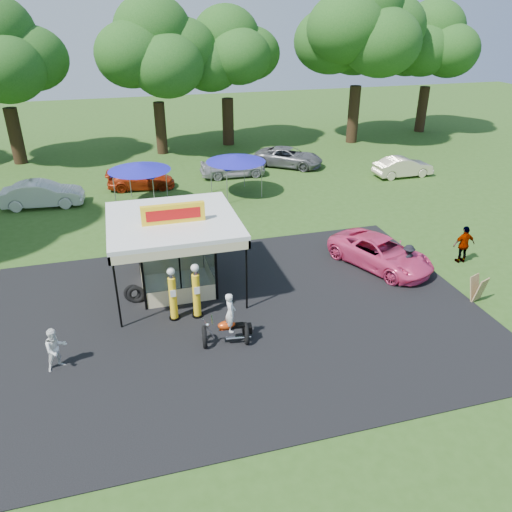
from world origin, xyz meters
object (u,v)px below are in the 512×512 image
object	(u,v)px
gas_station_kiosk	(175,252)
a_frame_sign	(478,289)
spectator_west	(56,349)
gas_pump_left	(173,295)
pink_sedan	(381,253)
bg_car_a	(42,194)
bg_car_c	(233,166)
tent_west	(139,167)
gas_pump_right	(196,292)
bg_car_d	(289,157)
kiosk_car	(171,257)
spectator_east_b	(464,245)
bg_car_b	(141,179)
tent_east	(236,159)
bg_car_e	(403,167)
motorcycle	(229,324)
spectator_east_a	(408,260)

from	to	relation	value
gas_station_kiosk	a_frame_sign	distance (m)	13.08
spectator_west	gas_pump_left	bearing A→B (deg)	-2.52
pink_sedan	bg_car_a	bearing A→B (deg)	117.44
bg_car_c	tent_west	bearing A→B (deg)	122.81
a_frame_sign	bg_car_a	size ratio (longest dim) A/B	0.23
gas_pump_right	pink_sedan	world-z (taller)	gas_pump_right
gas_pump_right	bg_car_d	world-z (taller)	gas_pump_right
gas_station_kiosk	gas_pump_right	world-z (taller)	gas_station_kiosk
kiosk_car	spectator_east_b	size ratio (longest dim) A/B	1.48
bg_car_b	spectator_east_b	bearing A→B (deg)	-131.25
bg_car_c	tent_east	bearing A→B (deg)	171.35
pink_sedan	kiosk_car	bearing A→B (deg)	140.03
bg_car_b	tent_east	distance (m)	6.99
gas_pump_right	bg_car_a	world-z (taller)	gas_pump_right
gas_pump_left	bg_car_b	world-z (taller)	gas_pump_left
bg_car_b	bg_car_c	size ratio (longest dim) A/B	0.95
bg_car_c	bg_car_e	distance (m)	12.62
bg_car_e	bg_car_c	bearing A→B (deg)	73.57
motorcycle	spectator_east_b	size ratio (longest dim) A/B	1.16
gas_pump_right	spectator_east_a	world-z (taller)	gas_pump_right
motorcycle	pink_sedan	world-z (taller)	motorcycle
bg_car_d	bg_car_e	bearing A→B (deg)	-86.86
gas_pump_right	spectator_east_b	xyz separation A→B (m)	(13.39, 1.32, -0.21)
tent_west	gas_pump_right	bearing A→B (deg)	-85.09
kiosk_car	tent_west	xyz separation A→B (m)	(-0.72, 9.01, 1.97)
a_frame_sign	bg_car_e	bearing A→B (deg)	48.48
gas_station_kiosk	tent_east	bearing A→B (deg)	64.36
gas_pump_left	bg_car_c	size ratio (longest dim) A/B	0.49
bg_car_a	bg_car_e	bearing A→B (deg)	-87.24
kiosk_car	pink_sedan	distance (m)	10.13
gas_pump_left	spectator_east_b	bearing A→B (deg)	5.00
tent_west	spectator_east_a	bearing A→B (deg)	-48.81
gas_station_kiosk	bg_car_c	xyz separation A→B (m)	(6.19, 15.42, -0.97)
pink_sedan	tent_west	xyz separation A→B (m)	(-10.46, 11.77, 1.73)
bg_car_a	pink_sedan	bearing A→B (deg)	-124.46
gas_station_kiosk	kiosk_car	distance (m)	2.56
bg_car_e	tent_east	size ratio (longest dim) A/B	1.12
spectator_east_a	spectator_east_b	world-z (taller)	spectator_east_b
a_frame_sign	bg_car_d	bearing A→B (deg)	71.91
spectator_east_b	bg_car_b	size ratio (longest dim) A/B	0.42
spectator_west	spectator_east_b	world-z (taller)	spectator_east_b
bg_car_b	spectator_west	bearing A→B (deg)	173.64
gas_station_kiosk	motorcycle	distance (m)	4.92
gas_station_kiosk	bg_car_e	size ratio (longest dim) A/B	1.23
gas_pump_right	bg_car_b	bearing A→B (deg)	93.50
kiosk_car	bg_car_c	distance (m)	14.60
a_frame_sign	tent_west	bearing A→B (deg)	108.17
spectator_west	tent_west	xyz separation A→B (m)	(4.02, 15.67, 1.64)
spectator_east_b	tent_west	bearing A→B (deg)	-37.00
motorcycle	tent_east	bearing A→B (deg)	82.65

